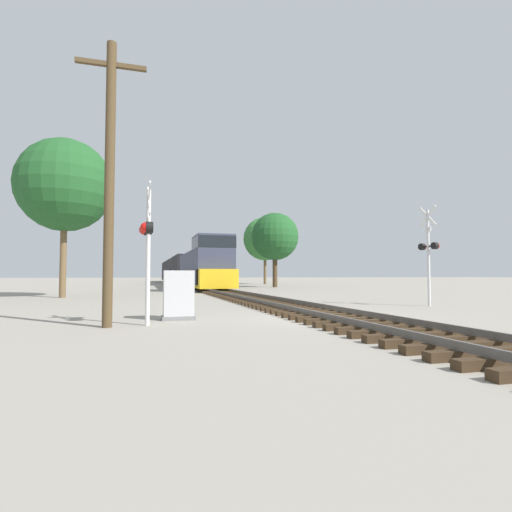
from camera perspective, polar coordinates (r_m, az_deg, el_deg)
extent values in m
plane|color=gray|center=(12.90, 9.75, -8.70)|extent=(400.00, 400.00, 0.00)
cube|color=#382819|center=(7.75, 30.81, -11.79)|extent=(2.60, 0.22, 0.16)
cube|color=#382819|center=(8.17, 27.68, -11.37)|extent=(2.60, 0.22, 0.16)
cube|color=#382819|center=(8.61, 24.88, -10.97)|extent=(2.60, 0.22, 0.16)
cube|color=#382819|center=(9.07, 22.36, -10.58)|extent=(2.60, 0.22, 0.16)
cube|color=#382819|center=(9.54, 20.10, -10.22)|extent=(2.60, 0.22, 0.16)
cube|color=#382819|center=(10.03, 18.06, -9.87)|extent=(2.60, 0.22, 0.16)
cube|color=#382819|center=(10.53, 16.21, -9.55)|extent=(2.60, 0.22, 0.16)
cube|color=#382819|center=(11.04, 14.53, -9.25)|extent=(2.60, 0.22, 0.16)
cube|color=#382819|center=(11.56, 13.01, -8.97)|extent=(2.60, 0.22, 0.16)
cube|color=#382819|center=(12.09, 11.62, -8.71)|extent=(2.60, 0.22, 0.16)
cube|color=#382819|center=(12.62, 10.35, -8.47)|extent=(2.60, 0.22, 0.16)
cube|color=#382819|center=(13.16, 9.18, -8.24)|extent=(2.60, 0.22, 0.16)
cube|color=#382819|center=(13.70, 8.11, -8.02)|extent=(2.60, 0.22, 0.16)
cube|color=#382819|center=(14.25, 7.12, -7.82)|extent=(2.60, 0.22, 0.16)
cube|color=#382819|center=(14.80, 6.20, -7.64)|extent=(2.60, 0.22, 0.16)
cube|color=#382819|center=(15.36, 5.35, -7.46)|extent=(2.60, 0.22, 0.16)
cube|color=#382819|center=(15.92, 4.56, -7.30)|extent=(2.60, 0.22, 0.16)
cube|color=#382819|center=(16.48, 3.83, -7.15)|extent=(2.60, 0.22, 0.16)
cube|color=#382819|center=(17.04, 3.14, -7.00)|extent=(2.60, 0.22, 0.16)
cube|color=#382819|center=(17.61, 2.50, -6.86)|extent=(2.60, 0.22, 0.16)
cube|color=#382819|center=(18.18, 1.90, -6.74)|extent=(2.60, 0.22, 0.16)
cube|color=#382819|center=(18.75, 1.34, -6.61)|extent=(2.60, 0.22, 0.16)
cube|color=#382819|center=(19.32, 0.81, -6.50)|extent=(2.60, 0.22, 0.16)
cube|color=#382819|center=(19.90, 0.31, -6.39)|extent=(2.60, 0.22, 0.16)
cube|color=#382819|center=(20.47, -0.16, -6.29)|extent=(2.60, 0.22, 0.16)
cube|color=#382819|center=(21.05, -0.61, -6.19)|extent=(2.60, 0.22, 0.16)
cube|color=#382819|center=(21.63, -1.03, -6.10)|extent=(2.60, 0.22, 0.16)
cube|color=#382819|center=(22.21, -1.43, -6.01)|extent=(2.60, 0.22, 0.16)
cube|color=#382819|center=(22.79, -1.81, -5.92)|extent=(2.60, 0.22, 0.16)
cube|color=#382819|center=(23.37, -2.17, -5.84)|extent=(2.60, 0.22, 0.16)
cube|color=#382819|center=(23.95, -2.51, -5.77)|extent=(2.60, 0.22, 0.16)
cube|color=#382819|center=(24.54, -2.84, -5.69)|extent=(2.60, 0.22, 0.16)
cube|color=#382819|center=(25.12, -3.15, -5.62)|extent=(2.60, 0.22, 0.16)
cube|color=#382819|center=(25.70, -3.44, -5.56)|extent=(2.60, 0.22, 0.16)
cube|color=#382819|center=(26.29, -3.73, -5.49)|extent=(2.60, 0.22, 0.16)
cube|color=#382819|center=(26.88, -4.00, -5.43)|extent=(2.60, 0.22, 0.16)
cube|color=#382819|center=(27.46, -4.26, -5.37)|extent=(2.60, 0.22, 0.16)
cube|color=#382819|center=(28.05, -4.51, -5.32)|extent=(2.60, 0.22, 0.16)
cube|color=#382819|center=(28.64, -4.74, -5.26)|extent=(2.60, 0.22, 0.16)
cube|color=#382819|center=(29.23, -4.97, -5.21)|extent=(2.60, 0.22, 0.16)
cube|color=#382819|center=(29.82, -5.19, -5.16)|extent=(2.60, 0.22, 0.16)
cube|color=#382819|center=(30.40, -5.40, -5.11)|extent=(2.60, 0.22, 0.16)
cube|color=#382819|center=(30.99, -5.61, -5.06)|extent=(2.60, 0.22, 0.16)
cube|color=#382819|center=(31.58, -5.80, -5.02)|extent=(2.60, 0.22, 0.16)
cube|color=#56514C|center=(12.58, 6.77, -7.80)|extent=(0.07, 160.00, 0.15)
cube|color=#56514C|center=(13.20, 12.58, -7.51)|extent=(0.07, 160.00, 0.15)
cube|color=#33384C|center=(41.93, -8.30, -1.85)|extent=(2.52, 13.08, 3.32)
cube|color=#33384C|center=(32.90, -6.19, -0.82)|extent=(2.97, 4.11, 4.26)
cube|color=black|center=(32.98, -6.18, 1.81)|extent=(3.00, 4.15, 0.94)
cube|color=gold|center=(30.85, -5.56, -3.26)|extent=(2.97, 1.87, 1.49)
cube|color=gold|center=(39.16, -7.78, -4.05)|extent=(3.03, 18.31, 0.24)
cube|color=black|center=(33.16, -6.29, -4.18)|extent=(1.58, 2.20, 1.00)
cube|color=black|center=(45.18, -8.87, -3.77)|extent=(1.58, 2.20, 1.00)
cube|color=black|center=(56.19, -10.24, -1.88)|extent=(2.82, 12.79, 3.66)
cube|color=black|center=(52.06, -9.80, -3.68)|extent=(1.58, 2.20, 0.90)
cube|color=black|center=(60.33, -10.64, -3.54)|extent=(1.58, 2.20, 0.90)
cube|color=black|center=(70.34, -11.38, -2.03)|extent=(2.82, 12.79, 3.66)
cube|color=black|center=(66.20, -11.11, -3.46)|extent=(1.58, 2.20, 0.90)
cube|color=black|center=(74.49, -11.65, -3.36)|extent=(1.58, 2.20, 0.90)
cube|color=black|center=(84.51, -12.14, -2.13)|extent=(2.82, 12.79, 3.66)
cube|color=black|center=(80.37, -11.96, -3.31)|extent=(1.58, 2.20, 0.90)
cube|color=black|center=(88.66, -12.33, -3.25)|extent=(1.58, 2.20, 0.90)
cylinder|color=silver|center=(11.13, -15.17, -0.15)|extent=(0.12, 0.12, 3.67)
cube|color=white|center=(11.30, -15.07, 7.64)|extent=(0.08, 0.93, 0.93)
cube|color=white|center=(11.30, -15.07, 7.64)|extent=(0.08, 0.93, 0.93)
cube|color=black|center=(11.19, -15.12, 3.78)|extent=(0.11, 0.86, 0.06)
cylinder|color=black|center=(11.53, -15.24, 3.58)|extent=(0.20, 0.31, 0.30)
sphere|color=red|center=(11.53, -15.74, 3.59)|extent=(0.26, 0.26, 0.26)
cylinder|color=black|center=(11.19, -15.12, 3.78)|extent=(0.20, 0.31, 0.30)
sphere|color=red|center=(11.18, -15.63, 3.79)|extent=(0.26, 0.26, 0.26)
cylinder|color=black|center=(10.84, -14.98, 3.98)|extent=(0.20, 0.31, 0.30)
sphere|color=red|center=(10.83, -15.51, 3.99)|extent=(0.26, 0.26, 0.26)
cube|color=white|center=(11.21, -15.10, 4.87)|extent=(0.05, 0.32, 0.20)
cylinder|color=silver|center=(18.89, 23.42, -0.23)|extent=(0.12, 0.12, 4.20)
cube|color=white|center=(19.05, 23.32, 5.19)|extent=(0.15, 0.92, 0.93)
cube|color=white|center=(19.05, 23.32, 5.19)|extent=(0.15, 0.92, 0.93)
cube|color=black|center=(18.92, 23.39, 1.28)|extent=(0.17, 0.86, 0.06)
cylinder|color=black|center=(18.68, 24.17, 1.35)|extent=(0.22, 0.32, 0.30)
sphere|color=red|center=(18.75, 24.38, 1.33)|extent=(0.26, 0.26, 0.26)
cylinder|color=black|center=(19.16, 22.63, 1.22)|extent=(0.22, 0.32, 0.30)
sphere|color=red|center=(19.23, 22.84, 1.21)|extent=(0.26, 0.26, 0.26)
cube|color=white|center=(18.98, 23.35, 3.54)|extent=(0.07, 0.32, 0.20)
cube|color=slate|center=(12.42, -11.03, -8.65)|extent=(0.98, 0.63, 0.12)
cube|color=#BCBCBF|center=(12.36, -11.00, -5.22)|extent=(0.89, 0.57, 1.37)
cylinder|color=#4C3A23|center=(11.29, -20.21, 9.80)|extent=(0.26, 0.26, 7.53)
cube|color=#4C3A23|center=(12.36, -19.94, 24.30)|extent=(1.80, 0.12, 0.12)
cylinder|color=brown|center=(26.53, -25.84, 0.13)|extent=(0.37, 0.37, 5.10)
sphere|color=#1E5123|center=(27.05, -25.65, 9.10)|extent=(5.59, 5.59, 5.59)
cylinder|color=#473521|center=(44.25, 2.73, -1.85)|extent=(0.53, 0.53, 4.05)
sphere|color=#1E5123|center=(44.45, 2.72, 2.80)|extent=(5.28, 5.28, 5.28)
cylinder|color=brown|center=(59.12, 1.30, -1.71)|extent=(0.42, 0.42, 4.80)
sphere|color=#337533|center=(59.35, 1.30, 2.48)|extent=(6.45, 6.45, 6.45)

